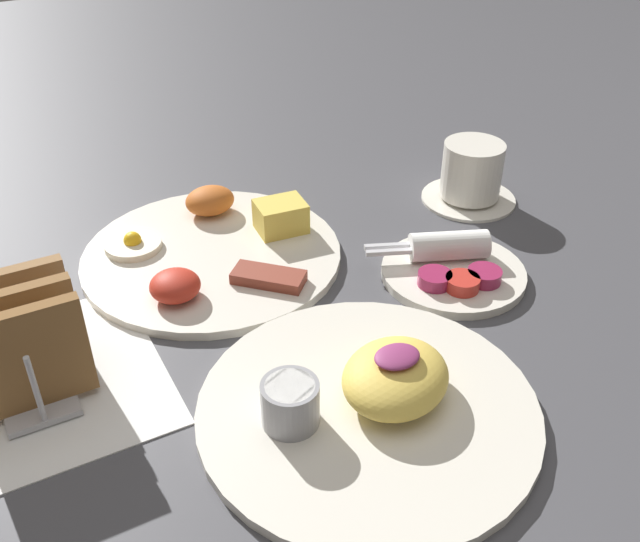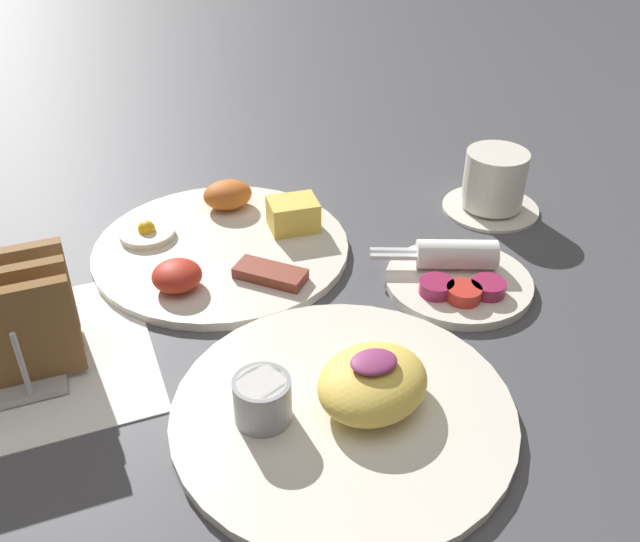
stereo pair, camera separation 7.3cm
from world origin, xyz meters
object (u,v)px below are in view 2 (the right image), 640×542
object	(u,v)px
plate_breakfast	(224,243)
plate_foreground	(345,403)
plate_condiments	(457,276)
toast_rack	(17,319)
coffee_cup	(494,184)

from	to	relation	value
plate_breakfast	plate_foreground	xyz separation A→B (m)	(0.03, -0.29, 0.00)
plate_condiments	plate_foreground	xyz separation A→B (m)	(-0.19, -0.13, 0.00)
plate_foreground	plate_breakfast	bearing A→B (deg)	95.36
plate_breakfast	plate_condiments	distance (m)	0.27
plate_condiments	plate_foreground	world-z (taller)	plate_foreground
plate_foreground	toast_rack	world-z (taller)	toast_rack
coffee_cup	toast_rack	bearing A→B (deg)	-170.46
plate_breakfast	toast_rack	size ratio (longest dim) A/B	2.50
plate_condiments	plate_foreground	size ratio (longest dim) A/B	0.55
plate_breakfast	plate_foreground	world-z (taller)	plate_foreground
plate_condiments	toast_rack	size ratio (longest dim) A/B	1.38
plate_condiments	coffee_cup	xyz separation A→B (m)	(0.12, 0.13, 0.02)
plate_breakfast	toast_rack	xyz separation A→B (m)	(-0.22, -0.12, 0.04)
plate_breakfast	toast_rack	distance (m)	0.25
toast_rack	coffee_cup	distance (m)	0.56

